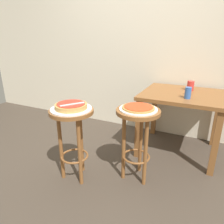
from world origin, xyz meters
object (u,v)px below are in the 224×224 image
stool_middle (137,129)px  pizza_middle (138,107)px  pizza_foreground (71,106)px  pizza_server_knife (72,104)px  cup_near_edge (188,93)px  serving_plate_middle (138,109)px  dining_table (182,103)px  condiment_shaker (189,92)px  cup_far_edge (190,86)px  stool_foreground (73,128)px  serving_plate_foreground (71,109)px

stool_middle → pizza_middle: 0.21m
pizza_foreground → pizza_server_knife: pizza_server_knife is taller
stool_middle → cup_near_edge: size_ratio=6.07×
serving_plate_middle → dining_table: size_ratio=0.38×
serving_plate_middle → cup_near_edge: size_ratio=2.88×
cup_near_edge → condiment_shaker: 0.14m
pizza_server_knife → cup_near_edge: bearing=-11.6°
serving_plate_middle → condiment_shaker: (0.35, 0.66, 0.05)m
stool_middle → pizza_server_knife: size_ratio=3.30×
pizza_foreground → stool_middle: bearing=25.2°
pizza_foreground → cup_far_edge: cup_far_edge is taller
condiment_shaker → stool_foreground: bearing=-134.1°
stool_middle → dining_table: size_ratio=0.81×
pizza_foreground → pizza_middle: (0.55, 0.26, -0.01)m
serving_plate_foreground → cup_near_edge: bearing=41.0°
stool_foreground → stool_middle: (0.55, 0.26, 0.00)m
pizza_server_knife → cup_far_edge: bearing=-0.5°
stool_foreground → stool_middle: 0.60m
stool_foreground → serving_plate_foreground: bearing=45.0°
pizza_foreground → pizza_middle: bearing=25.2°
stool_middle → cup_near_edge: 0.68m
serving_plate_foreground → condiment_shaker: size_ratio=4.65×
serving_plate_foreground → cup_near_edge: size_ratio=3.12×
serving_plate_middle → condiment_shaker: condiment_shaker is taller
serving_plate_middle → pizza_foreground: bearing=-154.8°
stool_foreground → cup_far_edge: bearing=52.5°
pizza_middle → cup_near_edge: size_ratio=2.43×
cup_near_edge → dining_table: bearing=108.8°
dining_table → condiment_shaker: size_ratio=11.15×
pizza_foreground → cup_far_edge: 1.45m
cup_far_edge → stool_foreground: bearing=-127.5°
condiment_shaker → pizza_server_knife: 1.28m
serving_plate_foreground → pizza_server_knife: pizza_server_knife is taller
pizza_middle → cup_near_edge: cup_near_edge is taller
pizza_foreground → cup_near_edge: 1.19m
serving_plate_foreground → condiment_shaker: (0.89, 0.92, 0.05)m
stool_foreground → dining_table: dining_table is taller
stool_foreground → pizza_middle: 0.64m
cup_near_edge → cup_far_edge: cup_near_edge is taller
stool_foreground → pizza_middle: pizza_middle is taller
stool_foreground → pizza_server_knife: size_ratio=3.30×
stool_middle → serving_plate_middle: serving_plate_middle is taller
stool_foreground → pizza_foreground: size_ratio=2.53×
cup_near_edge → condiment_shaker: size_ratio=1.49×
cup_near_edge → serving_plate_middle: bearing=-123.9°
pizza_foreground → cup_near_edge: size_ratio=2.40×
stool_foreground → condiment_shaker: (0.89, 0.92, 0.24)m
stool_middle → cup_far_edge: cup_far_edge is taller
cup_far_edge → serving_plate_foreground: bearing=-127.5°
serving_plate_middle → pizza_middle: bearing=0.0°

